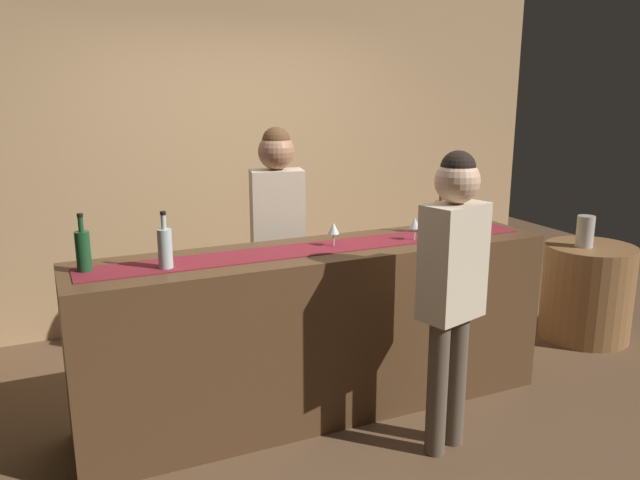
# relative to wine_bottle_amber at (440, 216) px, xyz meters

# --- Properties ---
(ground_plane) EXTENTS (10.00, 10.00, 0.00)m
(ground_plane) POSITION_rel_wine_bottle_amber_xyz_m (-0.85, -0.03, -1.13)
(ground_plane) COLOR brown
(back_wall) EXTENTS (6.00, 0.12, 2.90)m
(back_wall) POSITION_rel_wine_bottle_amber_xyz_m (-0.85, 1.87, 0.32)
(back_wall) COLOR tan
(back_wall) RESTS_ON ground
(bar_counter) EXTENTS (2.84, 0.60, 1.02)m
(bar_counter) POSITION_rel_wine_bottle_amber_xyz_m (-0.85, -0.03, -0.62)
(bar_counter) COLOR #543821
(bar_counter) RESTS_ON ground
(counter_runner_cloth) EXTENTS (2.69, 0.28, 0.01)m
(counter_runner_cloth) POSITION_rel_wine_bottle_amber_xyz_m (-0.85, -0.03, -0.11)
(counter_runner_cloth) COLOR maroon
(counter_runner_cloth) RESTS_ON bar_counter
(wine_bottle_amber) EXTENTS (0.07, 0.07, 0.30)m
(wine_bottle_amber) POSITION_rel_wine_bottle_amber_xyz_m (0.00, 0.00, 0.00)
(wine_bottle_amber) COLOR brown
(wine_bottle_amber) RESTS_ON bar_counter
(wine_bottle_clear) EXTENTS (0.07, 0.07, 0.30)m
(wine_bottle_clear) POSITION_rel_wine_bottle_amber_xyz_m (-1.74, -0.08, 0.00)
(wine_bottle_clear) COLOR #B2C6C1
(wine_bottle_clear) RESTS_ON bar_counter
(wine_bottle_green) EXTENTS (0.07, 0.07, 0.30)m
(wine_bottle_green) POSITION_rel_wine_bottle_amber_xyz_m (-2.13, 0.03, 0.00)
(wine_bottle_green) COLOR #194723
(wine_bottle_green) RESTS_ON bar_counter
(wine_glass_near_customer) EXTENTS (0.07, 0.07, 0.14)m
(wine_glass_near_customer) POSITION_rel_wine_bottle_amber_xyz_m (-0.25, -0.10, -0.01)
(wine_glass_near_customer) COLOR silver
(wine_glass_near_customer) RESTS_ON bar_counter
(wine_glass_mid_counter) EXTENTS (0.07, 0.07, 0.14)m
(wine_glass_mid_counter) POSITION_rel_wine_bottle_amber_xyz_m (-0.76, -0.03, -0.01)
(wine_glass_mid_counter) COLOR silver
(wine_glass_mid_counter) RESTS_ON bar_counter
(bartender) EXTENTS (0.37, 0.27, 1.68)m
(bartender) POSITION_rel_wine_bottle_amber_xyz_m (-0.89, 0.55, -0.09)
(bartender) COLOR #26262B
(bartender) RESTS_ON ground
(customer_sipping) EXTENTS (0.38, 0.29, 1.63)m
(customer_sipping) POSITION_rel_wine_bottle_amber_xyz_m (-0.41, -0.71, -0.13)
(customer_sipping) COLOR brown
(customer_sipping) RESTS_ON ground
(round_side_table) EXTENTS (0.68, 0.68, 0.74)m
(round_side_table) POSITION_rel_wine_bottle_amber_xyz_m (1.52, 0.16, -0.76)
(round_side_table) COLOR olive
(round_side_table) RESTS_ON ground
(vase_on_side_table) EXTENTS (0.13, 0.13, 0.24)m
(vase_on_side_table) POSITION_rel_wine_bottle_amber_xyz_m (1.45, 0.16, -0.27)
(vase_on_side_table) COLOR #B7B2A8
(vase_on_side_table) RESTS_ON round_side_table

